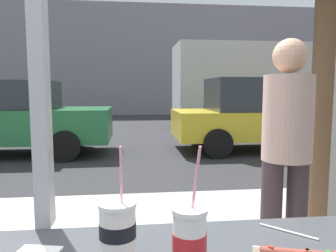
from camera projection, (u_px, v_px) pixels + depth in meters
The scene contains 9 objects.
ground_plane at pixel (121, 143), 9.06m from camera, with size 60.00×60.00×0.00m, color #2D2D30.
building_facade_far at pixel (125, 60), 19.58m from camera, with size 28.00×1.20×6.48m, color gray.
soda_cup_left at pixel (118, 229), 0.90m from camera, with size 0.11×0.11×0.32m.
soda_cup_right at pixel (189, 241), 0.81m from camera, with size 0.09×0.09×0.33m.
loose_straw at pixel (288, 231), 1.06m from camera, with size 0.01×0.01×0.19m, color white.
parked_car_green at pixel (5, 117), 7.30m from camera, with size 4.59×1.94×1.67m.
parked_car_yellow at pixel (258, 114), 7.96m from camera, with size 4.15×2.02×1.74m.
box_truck at pixel (256, 84), 12.40m from camera, with size 6.53×2.44×3.13m.
pedestrian at pixel (287, 146), 2.15m from camera, with size 0.32×0.32×1.63m.
Camera 1 is at (0.30, -1.05, 1.45)m, focal length 34.98 mm.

